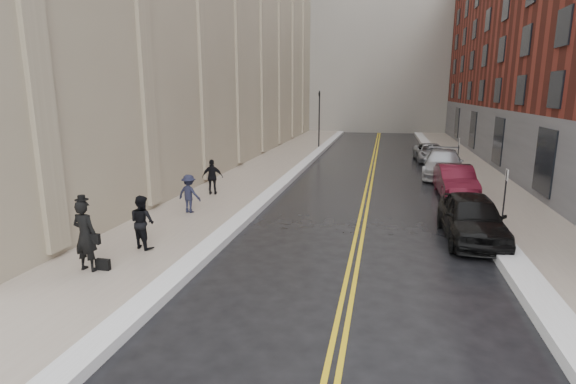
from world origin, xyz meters
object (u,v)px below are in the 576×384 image
at_px(pedestrian_a, 142,222).
at_px(pedestrian_main, 85,236).
at_px(pedestrian_b, 189,194).
at_px(car_maroon, 455,181).
at_px(pedestrian_c, 213,177).
at_px(car_black, 472,218).
at_px(car_silver_near, 443,164).
at_px(car_silver_far, 431,153).

bearing_deg(pedestrian_a, pedestrian_main, 96.03).
bearing_deg(pedestrian_main, pedestrian_b, -84.68).
height_order(car_maroon, pedestrian_c, pedestrian_c).
bearing_deg(car_black, car_silver_near, 86.75).
distance_m(car_black, car_silver_far, 18.81).
bearing_deg(pedestrian_b, pedestrian_a, 106.06).
bearing_deg(pedestrian_c, pedestrian_main, 76.93).
relative_size(car_silver_far, pedestrian_c, 2.74).
bearing_deg(car_maroon, pedestrian_c, -168.04).
bearing_deg(car_silver_near, pedestrian_b, -127.96).
xyz_separation_m(car_silver_near, pedestrian_b, (-11.45, -11.54, 0.14)).
distance_m(pedestrian_main, pedestrian_c, 9.90).
bearing_deg(car_silver_far, pedestrian_b, -125.52).
bearing_deg(pedestrian_b, car_black, -173.40).
relative_size(car_maroon, car_silver_far, 0.97).
distance_m(car_maroon, car_silver_far, 11.63).
bearing_deg(car_silver_near, pedestrian_c, -138.61).
distance_m(car_black, pedestrian_a, 11.21).
bearing_deg(pedestrian_c, pedestrian_a, 81.30).
height_order(car_black, car_silver_near, car_black).
bearing_deg(car_maroon, pedestrian_main, -134.14).
relative_size(pedestrian_main, pedestrian_a, 1.18).
distance_m(pedestrian_a, pedestrian_b, 4.44).
xyz_separation_m(car_maroon, car_silver_near, (0.00, 5.23, 0.05)).
relative_size(pedestrian_a, pedestrian_c, 1.01).
bearing_deg(pedestrian_b, car_silver_near, -123.65).
distance_m(car_silver_far, pedestrian_main, 26.97).
bearing_deg(pedestrian_main, pedestrian_c, -82.25).
distance_m(pedestrian_b, pedestrian_c, 3.45).
relative_size(car_silver_far, pedestrian_b, 2.95).
bearing_deg(car_silver_near, pedestrian_main, -116.08).
xyz_separation_m(car_maroon, pedestrian_a, (-11.07, -10.73, 0.26)).
distance_m(car_maroon, car_silver_near, 5.23).
bearing_deg(car_black, pedestrian_c, 157.97).
bearing_deg(pedestrian_b, car_maroon, -140.02).
distance_m(car_black, pedestrian_main, 12.53).
height_order(car_silver_far, pedestrian_main, pedestrian_main).
bearing_deg(pedestrian_a, car_maroon, -114.12).
relative_size(car_black, pedestrian_c, 2.78).
distance_m(car_maroon, pedestrian_c, 12.11).
xyz_separation_m(car_silver_far, pedestrian_c, (-11.61, -14.50, 0.36)).
distance_m(car_black, pedestrian_b, 11.05).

